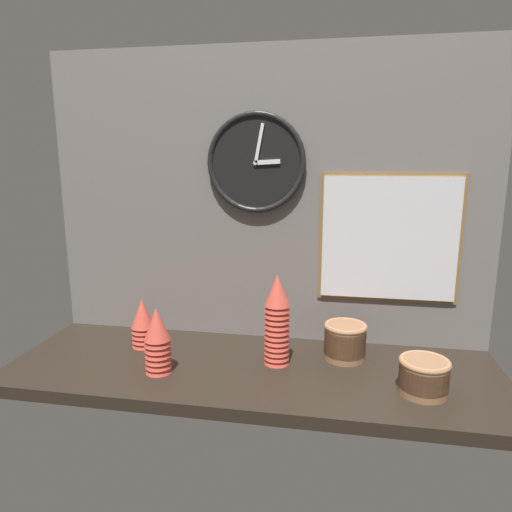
# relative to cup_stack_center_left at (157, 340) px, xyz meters

# --- Properties ---
(ground_plane) EXTENTS (1.60, 0.56, 0.04)m
(ground_plane) POSITION_rel_cup_stack_center_left_xyz_m (0.28, 0.10, -0.13)
(ground_plane) COLOR black
(wall_tiled_back) EXTENTS (1.60, 0.03, 1.05)m
(wall_tiled_back) POSITION_rel_cup_stack_center_left_xyz_m (0.28, 0.37, 0.42)
(wall_tiled_back) COLOR slate
(wall_tiled_back) RESTS_ON ground_plane
(cup_stack_center_left) EXTENTS (0.08, 0.08, 0.21)m
(cup_stack_center_left) POSITION_rel_cup_stack_center_left_xyz_m (0.00, 0.00, 0.00)
(cup_stack_center_left) COLOR #DB4C3D
(cup_stack_center_left) RESTS_ON ground_plane
(cup_stack_center_right) EXTENTS (0.08, 0.08, 0.30)m
(cup_stack_center_right) POSITION_rel_cup_stack_center_left_xyz_m (0.36, 0.13, 0.05)
(cup_stack_center_right) COLOR #DB4C3D
(cup_stack_center_right) RESTS_ON ground_plane
(cup_stack_left) EXTENTS (0.08, 0.08, 0.18)m
(cup_stack_left) POSITION_rel_cup_stack_center_left_xyz_m (-0.13, 0.18, -0.02)
(cup_stack_left) COLOR #DB4C3D
(cup_stack_left) RESTS_ON ground_plane
(bowl_stack_right) EXTENTS (0.14, 0.14, 0.12)m
(bowl_stack_right) POSITION_rel_cup_stack_center_left_xyz_m (0.58, 0.21, -0.04)
(bowl_stack_right) COLOR #996B47
(bowl_stack_right) RESTS_ON ground_plane
(bowl_stack_far_right) EXTENTS (0.14, 0.14, 0.10)m
(bowl_stack_far_right) POSITION_rel_cup_stack_center_left_xyz_m (0.80, 0.01, -0.05)
(bowl_stack_far_right) COLOR #996B47
(bowl_stack_far_right) RESTS_ON ground_plane
(wall_clock) EXTENTS (0.35, 0.03, 0.35)m
(wall_clock) POSITION_rel_cup_stack_center_left_xyz_m (0.25, 0.34, 0.54)
(wall_clock) COLOR black
(menu_board) EXTENTS (0.48, 0.01, 0.45)m
(menu_board) POSITION_rel_cup_stack_center_left_xyz_m (0.72, 0.35, 0.29)
(menu_board) COLOR olive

